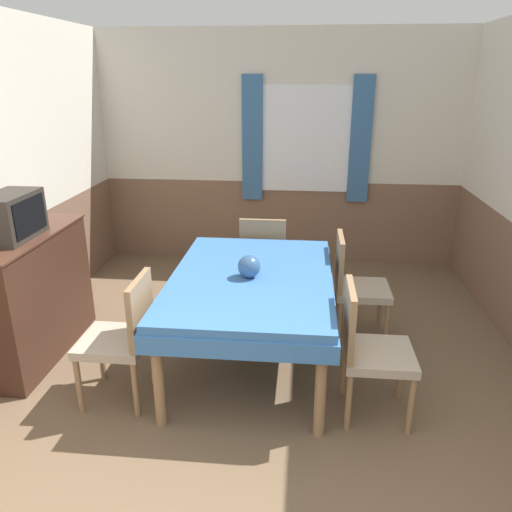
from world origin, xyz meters
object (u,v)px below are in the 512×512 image
Objects in this scene: sideboard at (30,295)px; tv at (11,216)px; chair_left_near at (123,335)px; chair_head_window at (264,257)px; dining_table at (251,288)px; chair_right_near at (369,347)px; chair_right_far at (355,284)px; vase at (249,267)px.

tv is at bearing -84.12° from sideboard.
chair_head_window is at bearing -26.86° from chair_left_near.
chair_right_near is (0.80, -0.51, -0.15)m from dining_table.
chair_right_far is at bearing 32.57° from dining_table.
dining_table is 3.51× the size of tv.
chair_left_near is (-0.80, -1.59, 0.00)m from chair_head_window.
chair_right_far is at bearing 13.28° from tv.
tv is at bearing -178.54° from vase.
dining_table is at bearing -57.43° from chair_left_near.
vase is (-0.01, -0.04, 0.18)m from dining_table.
dining_table is 10.51× the size of vase.
chair_head_window is 0.98m from chair_right_far.
sideboard reaches higher than chair_right_near.
chair_right_far reaches higher than dining_table.
vase reaches higher than chair_right_near.
dining_table is 1.93× the size of chair_right_near.
chair_head_window is 1.78m from chair_left_near.
dining_table is at bearing -122.57° from chair_right_near.
vase reaches higher than dining_table.
chair_right_near is at bearing -9.68° from tv.
chair_head_window and chair_left_near have the same top height.
chair_left_near is 1.61m from chair_right_near.
chair_right_near is 0.73× the size of sideboard.
vase is at bearing -107.21° from dining_table.
chair_head_window reaches higher than dining_table.
chair_right_far is (1.61, 1.03, 0.00)m from chair_left_near.
dining_table is 0.96m from chair_right_near.
sideboard is 1.75m from vase.
chair_left_near is at bearing -116.86° from chair_head_window.
chair_head_window is at bearing 90.00° from dining_table.
chair_left_near is 1.00× the size of chair_right_near.
chair_head_window is 0.73× the size of sideboard.
chair_left_near is at bearing -90.00° from chair_right_near.
chair_right_near is (0.80, -1.59, 0.00)m from chair_head_window.
dining_table is 0.96m from chair_right_far.
chair_right_far is at bearing 34.12° from vase.
chair_right_near is at bearing 0.00° from chair_right_far.
chair_right_near is at bearing -32.57° from dining_table.
tv reaches higher than chair_right_far.
chair_head_window is 1.00× the size of chair_left_near.
chair_left_near is 0.73× the size of sideboard.
dining_table is at bearing 2.75° from tv.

